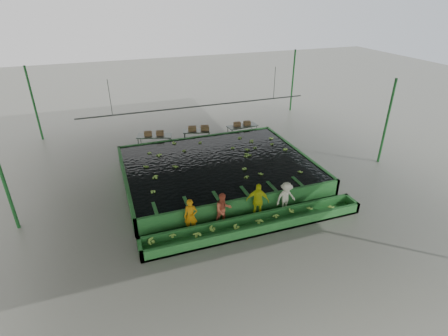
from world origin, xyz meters
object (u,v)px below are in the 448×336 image
object	(u,v)px
worker_a	(191,216)
worker_d	(286,197)
sorting_trough	(256,224)
worker_c	(257,201)
packing_table_left	(155,143)
box_stack_mid	(199,130)
packing_table_mid	(197,137)
box_stack_right	(242,125)
worker_b	(223,210)
packing_table_right	(242,132)
flotation_tank	(218,169)
box_stack_left	(154,135)

from	to	relation	value
worker_a	worker_d	size ratio (longest dim) A/B	1.03
sorting_trough	worker_c	distance (m)	1.09
sorting_trough	worker_c	xyz separation A→B (m)	(0.40, 0.80, 0.62)
worker_c	packing_table_left	bearing A→B (deg)	132.38
sorting_trough	box_stack_mid	xyz separation A→B (m)	(0.38, 10.22, 0.57)
packing_table_mid	worker_a	bearing A→B (deg)	-107.20
box_stack_right	worker_d	bearing A→B (deg)	-99.65
worker_c	worker_d	xyz separation A→B (m)	(1.44, 0.00, -0.11)
worker_b	packing_table_right	size ratio (longest dim) A/B	0.76
flotation_tank	box_stack_mid	world-z (taller)	box_stack_mid
worker_a	packing_table_left	bearing A→B (deg)	107.43
worker_b	packing_table_left	xyz separation A→B (m)	(-1.41, 9.10, -0.29)
worker_c	packing_table_right	distance (m)	9.47
worker_d	worker_b	bearing A→B (deg)	175.44
packing_table_left	box_stack_left	world-z (taller)	box_stack_left
flotation_tank	packing_table_right	bearing A→B (deg)	54.21
worker_c	box_stack_right	bearing A→B (deg)	95.72
sorting_trough	box_stack_mid	size ratio (longest dim) A/B	7.25
worker_a	worker_c	xyz separation A→B (m)	(3.07, 0.00, 0.09)
box_stack_left	packing_table_left	bearing A→B (deg)	-72.59
worker_d	box_stack_left	xyz separation A→B (m)	(-4.48, 9.13, 0.23)
sorting_trough	packing_table_left	size ratio (longest dim) A/B	4.60
worker_c	box_stack_mid	world-z (taller)	worker_c
worker_d	packing_table_left	xyz separation A→B (m)	(-4.47, 9.10, -0.27)
worker_b	worker_c	size ratio (longest dim) A/B	0.90
worker_a	box_stack_right	bearing A→B (deg)	73.88
packing_table_mid	worker_c	bearing A→B (deg)	-88.96
packing_table_right	box_stack_mid	distance (m)	3.05
worker_c	box_stack_left	bearing A→B (deg)	132.38
packing_table_mid	packing_table_right	size ratio (longest dim) A/B	0.87
worker_a	box_stack_right	xyz separation A→B (m)	(6.04, 9.04, 0.16)
box_stack_left	box_stack_mid	size ratio (longest dim) A/B	0.88
worker_c	packing_table_left	world-z (taller)	worker_c
box_stack_mid	worker_c	bearing A→B (deg)	-89.85
worker_a	packing_table_left	distance (m)	9.10
worker_d	box_stack_right	xyz separation A→B (m)	(1.54, 9.04, 0.18)
worker_a	box_stack_left	bearing A→B (deg)	107.49
worker_b	packing_table_left	world-z (taller)	worker_b
worker_d	box_stack_mid	size ratio (longest dim) A/B	1.10
packing_table_left	worker_c	bearing A→B (deg)	-71.55
flotation_tank	worker_b	world-z (taller)	worker_b
worker_d	box_stack_right	bearing A→B (deg)	75.79
box_stack_mid	box_stack_right	distance (m)	3.03
worker_c	sorting_trough	bearing A→B (deg)	-92.79
worker_d	packing_table_mid	xyz separation A→B (m)	(-1.61, 9.37, -0.35)
packing_table_mid	box_stack_left	world-z (taller)	box_stack_left
worker_d	packing_table_mid	bearing A→B (deg)	95.16
worker_b	packing_table_mid	bearing A→B (deg)	79.91
packing_table_left	packing_table_right	world-z (taller)	packing_table_left
worker_a	packing_table_left	world-z (taller)	worker_a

